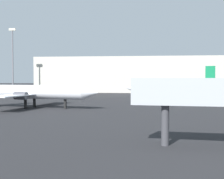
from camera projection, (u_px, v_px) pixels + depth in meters
airplane_on_taxiway at (33, 92)px, 62.16m from camera, size 27.16×22.44×9.57m
airplane_distant at (173, 89)px, 85.29m from camera, size 27.29×19.99×9.12m
light_mast_left at (13, 58)px, 112.56m from camera, size 2.40×0.50×23.92m
terminal_building at (151, 75)px, 129.46m from camera, size 94.69×19.32×14.45m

